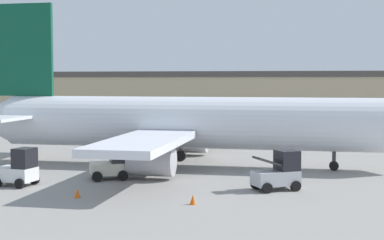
# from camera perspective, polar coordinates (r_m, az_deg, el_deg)

# --- Properties ---
(ground_plane) EXTENTS (400.00, 400.00, 0.00)m
(ground_plane) POSITION_cam_1_polar(r_m,az_deg,el_deg) (45.84, 0.00, -4.51)
(ground_plane) COLOR gray
(terminal_building) EXTENTS (96.69, 12.85, 7.72)m
(terminal_building) POSITION_cam_1_polar(r_m,az_deg,el_deg) (77.21, 2.14, 1.84)
(terminal_building) COLOR tan
(terminal_building) RESTS_ON ground_plane
(airplane) EXTENTS (37.53, 29.42, 12.89)m
(airplane) POSITION_cam_1_polar(r_m,az_deg,el_deg) (45.67, -1.26, -0.26)
(airplane) COLOR silver
(airplane) RESTS_ON ground_plane
(ground_crew_worker) EXTENTS (0.35, 0.35, 1.61)m
(ground_crew_worker) POSITION_cam_1_polar(r_m,az_deg,el_deg) (40.85, 8.48, -4.38)
(ground_crew_worker) COLOR #1E2338
(ground_crew_worker) RESTS_ON ground_plane
(baggage_tug) EXTENTS (3.07, 2.92, 2.26)m
(baggage_tug) POSITION_cam_1_polar(r_m,az_deg,el_deg) (40.32, -7.79, -4.26)
(baggage_tug) COLOR beige
(baggage_tug) RESTS_ON ground_plane
(belt_loader_truck) EXTENTS (3.12, 2.88, 2.42)m
(belt_loader_truck) POSITION_cam_1_polar(r_m,az_deg,el_deg) (36.44, 8.43, -5.02)
(belt_loader_truck) COLOR #B2B2B7
(belt_loader_truck) RESTS_ON ground_plane
(pushback_tug) EXTENTS (2.56, 2.06, 2.44)m
(pushback_tug) POSITION_cam_1_polar(r_m,az_deg,el_deg) (38.97, -16.45, -4.60)
(pushback_tug) COLOR silver
(pushback_tug) RESTS_ON ground_plane
(safety_cone_near) EXTENTS (0.36, 0.36, 0.55)m
(safety_cone_near) POSITION_cam_1_polar(r_m,az_deg,el_deg) (32.06, 0.10, -7.71)
(safety_cone_near) COLOR #EF590F
(safety_cone_near) RESTS_ON ground_plane
(safety_cone_far) EXTENTS (0.36, 0.36, 0.55)m
(safety_cone_far) POSITION_cam_1_polar(r_m,az_deg,el_deg) (34.45, -11.03, -6.96)
(safety_cone_far) COLOR #EF590F
(safety_cone_far) RESTS_ON ground_plane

